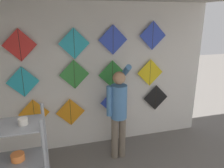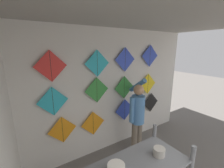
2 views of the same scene
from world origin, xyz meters
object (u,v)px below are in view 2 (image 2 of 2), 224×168
Objects in this scene: kite_8 at (51,66)px; kite_10 at (125,60)px; kite_3 at (151,103)px; kite_0 at (62,130)px; kite_6 at (124,88)px; kite_9 at (97,63)px; kite_2 at (125,110)px; kite_7 at (148,84)px; shopkeeper at (137,114)px; kite_11 at (150,56)px; kite_1 at (93,123)px; kite_5 at (97,90)px; kite_4 at (53,101)px.

kite_10 is at bearing 0.00° from kite_8.
kite_3 is 2.82m from kite_8.
kite_0 is 1.63m from kite_6.
kite_10 reaches higher than kite_9.
kite_8 is at bearing 180.00° from kite_2.
kite_7 is at bearing 0.00° from kite_0.
kite_7 is 1.63m from kite_9.
kite_7 is at bearing 30.53° from shopkeeper.
kite_11 is (2.41, 0.00, 0.10)m from kite_8.
kite_2 is at bearing 180.00° from kite_11.
kite_8 is at bearing 180.00° from kite_9.
kite_0 is at bearing 180.00° from kite_1.
shopkeeper is 1.56m from kite_0.
kite_8 is 0.90m from kite_9.
kite_5 is at bearing 180.00° from kite_7.
kite_4 is (-1.65, 0.00, 0.56)m from kite_2.
kite_2 is (1.53, 0.00, 0.06)m from kite_0.
kite_5 is 0.56m from kite_9.
shopkeeper is 3.18× the size of kite_6.
kite_0 is 1.53m from kite_2.
shopkeeper is 3.18× the size of kite_8.
kite_2 is at bearing 0.00° from kite_4.
kite_10 is (1.51, 0.00, 1.29)m from kite_0.
kite_1 is 1.77m from kite_7.
kite_5 is at bearing 180.00° from kite_2.
kite_4 reaches higher than kite_3.
kite_9 reaches higher than kite_1.
kite_5 reaches higher than kite_6.
shopkeeper reaches higher than kite_7.
kite_1 is at bearing 180.00° from kite_5.
kite_1 is 0.75m from kite_5.
kite_3 is at bearing 0.00° from kite_11.
kite_10 reaches higher than kite_1.
kite_7 reaches higher than kite_0.
kite_5 is (0.11, 0.00, 0.74)m from kite_1.
shopkeeper reaches higher than kite_3.
kite_9 reaches higher than kite_7.
kite_1 is at bearing 180.00° from kite_11.
kite_5 is at bearing 0.00° from kite_0.
kite_2 is at bearing 0.00° from kite_6.
kite_4 is 1.00× the size of kite_9.
kite_8 is at bearing 180.00° from kite_3.
kite_1 is at bearing 145.14° from shopkeeper.
kite_10 is at bearing 0.00° from kite_4.
shopkeeper is 3.18× the size of kite_4.
kite_7 is (-0.16, 0.00, 0.56)m from kite_3.
kite_2 is 1.00× the size of kite_4.
kite_10 is at bearing 180.00° from kite_2.
kite_0 is 1.00× the size of kite_10.
kite_6 is 0.66m from kite_10.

